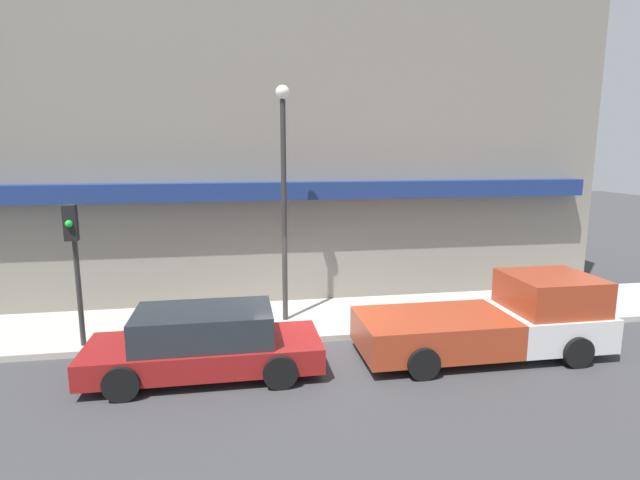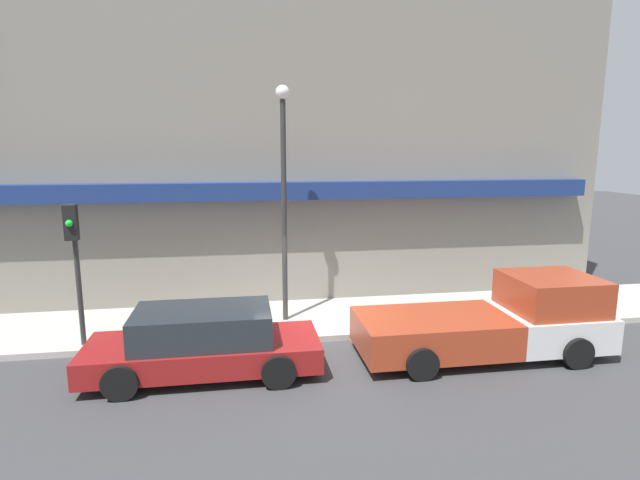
% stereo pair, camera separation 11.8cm
% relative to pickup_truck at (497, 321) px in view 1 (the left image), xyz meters
% --- Properties ---
extents(ground_plane, '(80.00, 80.00, 0.00)m').
position_rel_pickup_truck_xyz_m(ground_plane, '(-4.26, 1.34, -0.80)').
color(ground_plane, '#38383A').
extents(sidewalk, '(36.00, 3.12, 0.15)m').
position_rel_pickup_truck_xyz_m(sidewalk, '(-4.26, 2.90, -0.72)').
color(sidewalk, '#ADA89E').
rests_on(sidewalk, ground).
extents(building, '(19.80, 3.80, 10.55)m').
position_rel_pickup_truck_xyz_m(building, '(-4.28, 5.94, 4.16)').
color(building, gray).
rests_on(building, ground).
extents(pickup_truck, '(5.72, 2.24, 1.82)m').
position_rel_pickup_truck_xyz_m(pickup_truck, '(0.00, 0.00, 0.00)').
color(pickup_truck, silver).
rests_on(pickup_truck, ground).
extents(parked_car, '(4.87, 2.04, 1.43)m').
position_rel_pickup_truck_xyz_m(parked_car, '(-6.65, -0.00, -0.10)').
color(parked_car, maroon).
rests_on(parked_car, ground).
extents(fire_hydrant, '(0.20, 0.20, 0.62)m').
position_rel_pickup_truck_xyz_m(fire_hydrant, '(-6.43, 2.27, -0.33)').
color(fire_hydrant, red).
rests_on(fire_hydrant, sidewalk).
extents(street_lamp, '(0.36, 0.36, 6.16)m').
position_rel_pickup_truck_xyz_m(street_lamp, '(-4.68, 2.74, 3.15)').
color(street_lamp, '#2D2D2D').
rests_on(street_lamp, sidewalk).
extents(traffic_light, '(0.28, 0.42, 3.35)m').
position_rel_pickup_truck_xyz_m(traffic_light, '(-9.57, 1.65, 1.67)').
color(traffic_light, '#2D2D2D').
rests_on(traffic_light, sidewalk).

